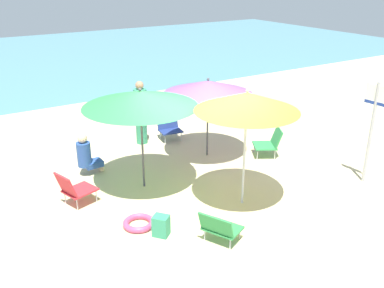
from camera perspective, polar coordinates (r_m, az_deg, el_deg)
ground_plane at (r=8.33m, az=2.74°, el=-6.13°), size 40.00×40.00×0.00m
sea_water at (r=21.76m, az=-20.67°, el=10.35°), size 40.00×16.00×0.01m
umbrella_yellow at (r=7.20m, az=7.27°, el=5.55°), size 1.77×1.77×2.13m
umbrella_green at (r=7.86m, az=-6.85°, el=5.94°), size 2.12×2.12×1.97m
umbrella_purple at (r=9.33m, az=2.13°, el=7.51°), size 1.96×1.96×1.79m
beach_chair_a at (r=10.69m, az=-3.04°, el=2.30°), size 0.59×0.56×0.60m
beach_chair_b at (r=9.85m, az=10.25°, el=0.26°), size 0.77×0.75×0.64m
beach_chair_c at (r=7.95m, az=-15.32°, el=-5.65°), size 0.72×0.61×0.67m
beach_chair_d at (r=6.72m, az=3.66°, el=-10.87°), size 0.69×0.72×0.55m
person_a at (r=10.34m, az=-6.78°, el=4.12°), size 0.31×0.31×1.53m
person_b at (r=9.04m, az=-13.75°, el=-1.41°), size 0.54×0.30×0.90m
warning_sign at (r=8.85m, az=22.79°, el=3.08°), size 0.07×0.46×2.02m
swim_ring at (r=7.29m, az=-7.02°, el=-10.31°), size 0.53×0.53×0.10m
beach_bag at (r=6.96m, az=-4.11°, el=-10.72°), size 0.31×0.32×0.35m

